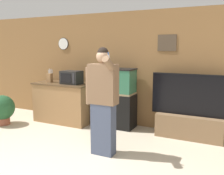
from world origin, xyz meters
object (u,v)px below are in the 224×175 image
knife_block (50,78)px  tv_on_stand (189,120)px  microwave (71,77)px  aquarium_on_stand (116,98)px  counter_island (64,102)px  person_standing (103,100)px  potted_plant (2,109)px

knife_block → tv_on_stand: bearing=3.8°
microwave → aquarium_on_stand: (1.03, 0.24, -0.44)m
counter_island → tv_on_stand: 2.94m
microwave → person_standing: (1.47, -1.21, -0.17)m
aquarium_on_stand → tv_on_stand: aquarium_on_stand is taller
counter_island → person_standing: (1.74, -1.25, 0.46)m
microwave → knife_block: bearing=-179.8°
tv_on_stand → knife_block: bearing=-176.2°
aquarium_on_stand → person_standing: size_ratio=0.74×
aquarium_on_stand → person_standing: (0.43, -1.45, 0.27)m
tv_on_stand → potted_plant: (-4.09, -1.00, 0.00)m
person_standing → potted_plant: 2.98m
aquarium_on_stand → tv_on_stand: (1.63, -0.03, -0.29)m
knife_block → person_standing: person_standing is taller
tv_on_stand → potted_plant: size_ratio=2.22×
aquarium_on_stand → potted_plant: aquarium_on_stand is taller
aquarium_on_stand → potted_plant: bearing=-157.3°
counter_island → potted_plant: counter_island is taller
knife_block → aquarium_on_stand: size_ratio=0.24×
aquarium_on_stand → potted_plant: 2.69m
counter_island → potted_plant: 1.43m
aquarium_on_stand → tv_on_stand: bearing=-1.0°
aquarium_on_stand → counter_island: bearing=-171.4°
microwave → aquarium_on_stand: size_ratio=0.34×
knife_block → person_standing: bearing=-29.8°
counter_island → person_standing: person_standing is taller
potted_plant → counter_island: bearing=35.7°
knife_block → tv_on_stand: size_ratio=0.21×
counter_island → knife_block: (-0.36, -0.05, 0.59)m
microwave → potted_plant: (-1.43, -0.79, -0.73)m
tv_on_stand → potted_plant: 4.22m
tv_on_stand → person_standing: size_ratio=0.86×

